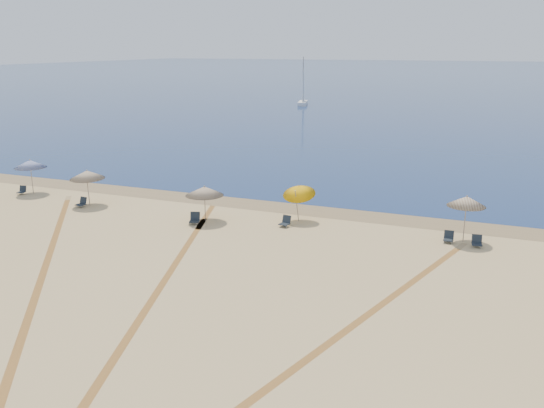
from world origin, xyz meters
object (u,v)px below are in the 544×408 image
(chair_0, at_px, (22,190))
(chair_3, at_px, (285,222))
(umbrella_2, at_px, (204,191))
(umbrella_3, at_px, (299,190))
(umbrella_4, at_px, (467,201))
(chair_1, at_px, (82,203))
(chair_4, at_px, (449,237))
(umbrella_1, at_px, (87,175))
(sailboat_0, at_px, (303,90))
(chair_5, at_px, (477,242))
(chair_2, at_px, (195,219))
(umbrella_0, at_px, (30,164))

(chair_0, height_order, chair_3, chair_3)
(umbrella_2, distance_m, umbrella_3, 5.72)
(umbrella_3, height_order, chair_3, umbrella_3)
(umbrella_4, xyz_separation_m, chair_1, (-24.20, -1.85, -2.01))
(umbrella_3, xyz_separation_m, chair_4, (8.93, -0.74, -1.67))
(umbrella_3, height_order, chair_1, umbrella_3)
(umbrella_2, height_order, chair_4, umbrella_2)
(umbrella_1, relative_size, sailboat_0, 0.29)
(chair_3, xyz_separation_m, sailboat_0, (-21.80, 69.44, 2.28))
(chair_4, relative_size, chair_5, 0.94)
(chair_0, bearing_deg, umbrella_3, -9.26)
(umbrella_2, distance_m, chair_5, 15.86)
(umbrella_4, bearing_deg, chair_5, -39.38)
(umbrella_1, distance_m, chair_0, 6.81)
(umbrella_2, bearing_deg, chair_2, -115.44)
(umbrella_1, xyz_separation_m, chair_4, (23.24, 0.95, -1.83))
(umbrella_4, relative_size, chair_1, 3.83)
(sailboat_0, bearing_deg, umbrella_2, -90.60)
(chair_0, distance_m, chair_1, 6.41)
(chair_0, bearing_deg, umbrella_4, -10.75)
(chair_1, xyz_separation_m, chair_2, (8.86, -0.60, 0.02))
(umbrella_0, relative_size, umbrella_4, 0.96)
(umbrella_4, bearing_deg, chair_2, -170.94)
(chair_1, bearing_deg, umbrella_3, 15.74)
(chair_3, bearing_deg, umbrella_4, 17.26)
(umbrella_2, distance_m, chair_1, 9.34)
(umbrella_0, bearing_deg, umbrella_4, 0.46)
(umbrella_4, relative_size, chair_5, 3.94)
(umbrella_1, height_order, sailboat_0, sailboat_0)
(umbrella_0, distance_m, chair_4, 29.19)
(sailboat_0, bearing_deg, chair_0, -102.98)
(umbrella_0, bearing_deg, umbrella_1, -10.64)
(sailboat_0, bearing_deg, umbrella_1, -97.67)
(umbrella_4, relative_size, chair_3, 3.60)
(umbrella_2, height_order, sailboat_0, sailboat_0)
(umbrella_1, distance_m, chair_3, 14.06)
(umbrella_0, distance_m, chair_2, 14.81)
(chair_1, distance_m, chair_3, 14.19)
(chair_0, xyz_separation_m, chair_5, (31.23, 0.05, 0.01))
(chair_4, relative_size, sailboat_0, 0.07)
(chair_3, height_order, chair_5, chair_3)
(umbrella_1, relative_size, chair_2, 2.98)
(chair_1, xyz_separation_m, chair_3, (14.16, 0.87, 0.00))
(chair_5, bearing_deg, umbrella_1, 174.99)
(umbrella_2, xyz_separation_m, chair_5, (15.73, 1.13, -1.62))
(umbrella_2, xyz_separation_m, umbrella_3, (5.33, 2.07, 0.05))
(chair_2, height_order, chair_3, chair_2)
(umbrella_1, height_order, chair_2, umbrella_1)
(umbrella_0, relative_size, chair_4, 4.05)
(umbrella_4, distance_m, chair_2, 15.67)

